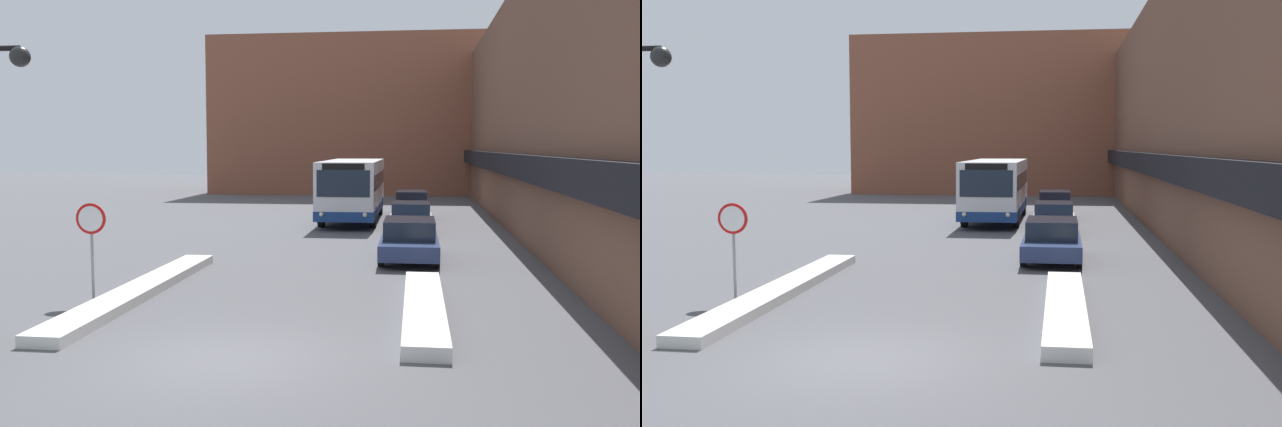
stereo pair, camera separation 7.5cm
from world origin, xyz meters
TOP-DOWN VIEW (x-y plane):
  - ground_plane at (0.00, 0.00)m, footprint 160.00×160.00m
  - building_row_right at (9.98, 24.00)m, footprint 5.50×60.00m
  - building_backdrop_far at (0.00, 46.73)m, footprint 26.00×8.00m
  - snow_bank_left at (-3.60, 5.20)m, footprint 0.90×10.13m
  - snow_bank_right at (3.60, 4.00)m, footprint 0.90×7.55m
  - city_bus at (0.23, 24.15)m, footprint 2.72×10.29m
  - parked_car_front at (3.20, 11.68)m, footprint 1.93×4.48m
  - parked_car_middle at (3.20, 19.12)m, footprint 1.87×4.29m
  - parked_car_back at (3.20, 25.00)m, footprint 1.81×4.34m
  - stop_sign at (-4.48, 4.34)m, footprint 0.76×0.08m

SIDE VIEW (x-z plane):
  - ground_plane at x=0.00m, z-range 0.00..0.00m
  - snow_bank_left at x=-3.60m, z-range 0.00..0.25m
  - snow_bank_right at x=3.60m, z-range 0.00..0.29m
  - parked_car_middle at x=3.20m, z-range 0.02..1.37m
  - parked_car_front at x=3.20m, z-range 0.01..1.38m
  - parked_car_back at x=3.20m, z-range 0.00..1.49m
  - city_bus at x=0.23m, z-range 0.14..3.21m
  - stop_sign at x=-4.48m, z-range 0.55..2.96m
  - building_row_right at x=9.98m, z-range -0.02..10.73m
  - building_backdrop_far at x=0.00m, z-range 0.00..12.46m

